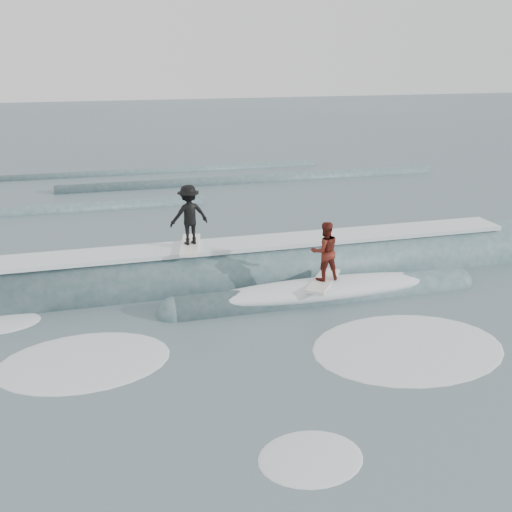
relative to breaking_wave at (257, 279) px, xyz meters
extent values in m
plane|color=#3E515B|center=(-0.22, -3.47, -0.04)|extent=(160.00, 160.00, 0.00)
cylinder|color=#335456|center=(-0.22, 0.27, -0.04)|extent=(20.70, 2.21, 2.21)
cylinder|color=#335456|center=(1.58, -1.93, -0.04)|extent=(9.00, 1.04, 1.04)
sphere|color=#335456|center=(-2.92, -1.93, -0.04)|extent=(1.04, 1.04, 1.04)
sphere|color=#335456|center=(6.08, -1.93, -0.04)|extent=(1.04, 1.04, 1.04)
cube|color=white|center=(-0.22, 0.27, 1.14)|extent=(18.00, 1.30, 0.14)
ellipsoid|color=white|center=(1.58, -1.93, 0.26)|extent=(7.60, 1.30, 0.60)
cube|color=white|center=(-2.09, 0.27, 1.26)|extent=(0.95, 2.07, 0.10)
imported|color=black|center=(-2.09, 0.27, 2.24)|extent=(1.31, 0.90, 1.86)
cube|color=white|center=(1.54, -1.93, 0.53)|extent=(1.62, 1.94, 0.10)
imported|color=#52170F|center=(1.54, -1.93, 1.47)|extent=(0.88, 0.70, 1.77)
ellipsoid|color=white|center=(-1.30, -8.61, -0.04)|extent=(2.05, 1.40, 0.10)
ellipsoid|color=white|center=(-5.35, -3.94, -0.04)|extent=(3.46, 2.36, 0.10)
ellipsoid|color=white|center=(2.88, -5.53, -0.04)|extent=(2.23, 1.52, 0.10)
ellipsoid|color=white|center=(2.49, -5.32, -0.04)|extent=(4.26, 2.90, 0.10)
cylinder|color=#335456|center=(3.85, 14.53, -0.04)|extent=(22.00, 0.80, 0.80)
cylinder|color=#335456|center=(-2.09, 18.53, -0.04)|extent=(22.00, 0.60, 0.60)
camera|label=1|loc=(-4.46, -16.61, 6.95)|focal=40.00mm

